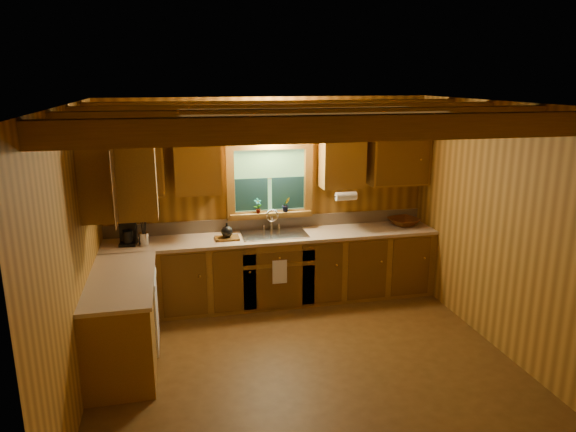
{
  "coord_description": "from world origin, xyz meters",
  "views": [
    {
      "loc": [
        -1.23,
        -4.66,
        2.83
      ],
      "look_at": [
        0.0,
        0.8,
        1.35
      ],
      "focal_mm": 32.75,
      "sensor_mm": 36.0,
      "label": 1
    }
  ],
  "objects_px": {
    "coffee_maker": "(128,230)",
    "wicker_basket": "(404,222)",
    "sink": "(274,238)",
    "cutting_board": "(227,238)"
  },
  "relations": [
    {
      "from": "coffee_maker",
      "to": "wicker_basket",
      "type": "relative_size",
      "value": 0.87
    },
    {
      "from": "cutting_board",
      "to": "coffee_maker",
      "type": "bearing_deg",
      "value": 175.38
    },
    {
      "from": "sink",
      "to": "coffee_maker",
      "type": "distance_m",
      "value": 1.79
    },
    {
      "from": "coffee_maker",
      "to": "cutting_board",
      "type": "relative_size",
      "value": 1.17
    },
    {
      "from": "sink",
      "to": "cutting_board",
      "type": "distance_m",
      "value": 0.61
    },
    {
      "from": "coffee_maker",
      "to": "wicker_basket",
      "type": "xyz_separation_m",
      "value": [
        3.56,
        0.03,
        -0.12
      ]
    },
    {
      "from": "sink",
      "to": "wicker_basket",
      "type": "bearing_deg",
      "value": 1.35
    },
    {
      "from": "cutting_board",
      "to": "wicker_basket",
      "type": "distance_m",
      "value": 2.4
    },
    {
      "from": "coffee_maker",
      "to": "wicker_basket",
      "type": "height_order",
      "value": "coffee_maker"
    },
    {
      "from": "sink",
      "to": "cutting_board",
      "type": "relative_size",
      "value": 2.79
    }
  ]
}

